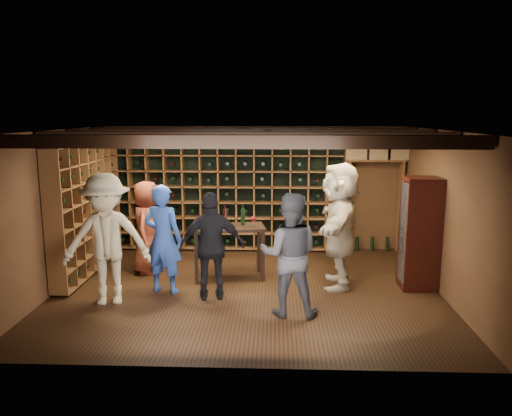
{
  "coord_description": "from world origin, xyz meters",
  "views": [
    {
      "loc": [
        0.44,
        -7.54,
        2.75
      ],
      "look_at": [
        0.13,
        0.2,
        1.28
      ],
      "focal_mm": 35.0,
      "sensor_mm": 36.0,
      "label": 1
    }
  ],
  "objects_px": {
    "guest_red_floral": "(147,227)",
    "guest_woman_black": "(212,246)",
    "man_blue_shirt": "(163,239)",
    "guest_khaki": "(107,239)",
    "tasting_table": "(228,232)",
    "guest_beige": "(339,225)",
    "man_grey_suit": "(289,255)",
    "display_cabinet": "(419,236)"
  },
  "relations": [
    {
      "from": "man_blue_shirt",
      "to": "guest_beige",
      "type": "relative_size",
      "value": 0.85
    },
    {
      "from": "guest_red_floral",
      "to": "guest_beige",
      "type": "bearing_deg",
      "value": -98.67
    },
    {
      "from": "guest_woman_black",
      "to": "display_cabinet",
      "type": "bearing_deg",
      "value": -177.21
    },
    {
      "from": "man_grey_suit",
      "to": "guest_beige",
      "type": "height_order",
      "value": "guest_beige"
    },
    {
      "from": "display_cabinet",
      "to": "tasting_table",
      "type": "distance_m",
      "value": 3.08
    },
    {
      "from": "man_grey_suit",
      "to": "display_cabinet",
      "type": "bearing_deg",
      "value": -145.42
    },
    {
      "from": "guest_woman_black",
      "to": "guest_beige",
      "type": "bearing_deg",
      "value": -169.14
    },
    {
      "from": "guest_khaki",
      "to": "guest_beige",
      "type": "bearing_deg",
      "value": 3.73
    },
    {
      "from": "man_grey_suit",
      "to": "guest_red_floral",
      "type": "xyz_separation_m",
      "value": [
        -2.43,
        1.78,
        -0.05
      ]
    },
    {
      "from": "guest_red_floral",
      "to": "tasting_table",
      "type": "bearing_deg",
      "value": -99.04
    },
    {
      "from": "guest_red_floral",
      "to": "display_cabinet",
      "type": "bearing_deg",
      "value": -96.63
    },
    {
      "from": "guest_red_floral",
      "to": "guest_woman_black",
      "type": "xyz_separation_m",
      "value": [
        1.3,
        -1.23,
        0.01
      ]
    },
    {
      "from": "guest_khaki",
      "to": "guest_woman_black",
      "type": "bearing_deg",
      "value": -2.22
    },
    {
      "from": "man_blue_shirt",
      "to": "guest_red_floral",
      "type": "distance_m",
      "value": 1.1
    },
    {
      "from": "man_blue_shirt",
      "to": "guest_beige",
      "type": "xyz_separation_m",
      "value": [
        2.75,
        0.41,
        0.15
      ]
    },
    {
      "from": "guest_beige",
      "to": "display_cabinet",
      "type": "bearing_deg",
      "value": 94.72
    },
    {
      "from": "guest_khaki",
      "to": "tasting_table",
      "type": "xyz_separation_m",
      "value": [
        1.65,
        1.2,
        -0.17
      ]
    },
    {
      "from": "man_blue_shirt",
      "to": "tasting_table",
      "type": "xyz_separation_m",
      "value": [
        0.94,
        0.71,
        -0.06
      ]
    },
    {
      "from": "man_grey_suit",
      "to": "guest_beige",
      "type": "xyz_separation_m",
      "value": [
        0.82,
        1.22,
        0.15
      ]
    },
    {
      "from": "guest_red_floral",
      "to": "guest_beige",
      "type": "relative_size",
      "value": 0.81
    },
    {
      "from": "display_cabinet",
      "to": "tasting_table",
      "type": "height_order",
      "value": "display_cabinet"
    },
    {
      "from": "guest_red_floral",
      "to": "guest_khaki",
      "type": "bearing_deg",
      "value": 173.12
    },
    {
      "from": "display_cabinet",
      "to": "man_blue_shirt",
      "type": "bearing_deg",
      "value": -174.99
    },
    {
      "from": "display_cabinet",
      "to": "man_grey_suit",
      "type": "bearing_deg",
      "value": -150.83
    },
    {
      "from": "guest_red_floral",
      "to": "guest_woman_black",
      "type": "relative_size",
      "value": 0.99
    },
    {
      "from": "display_cabinet",
      "to": "guest_woman_black",
      "type": "height_order",
      "value": "display_cabinet"
    },
    {
      "from": "man_blue_shirt",
      "to": "guest_beige",
      "type": "bearing_deg",
      "value": -156.97
    },
    {
      "from": "guest_red_floral",
      "to": "tasting_table",
      "type": "xyz_separation_m",
      "value": [
        1.44,
        -0.26,
        -0.02
      ]
    },
    {
      "from": "guest_red_floral",
      "to": "guest_khaki",
      "type": "distance_m",
      "value": 1.48
    },
    {
      "from": "guest_khaki",
      "to": "tasting_table",
      "type": "distance_m",
      "value": 2.05
    },
    {
      "from": "guest_khaki",
      "to": "tasting_table",
      "type": "relative_size",
      "value": 1.51
    },
    {
      "from": "guest_woman_black",
      "to": "guest_red_floral",
      "type": "bearing_deg",
      "value": -51.66
    },
    {
      "from": "guest_woman_black",
      "to": "tasting_table",
      "type": "bearing_deg",
      "value": -106.71
    },
    {
      "from": "display_cabinet",
      "to": "man_blue_shirt",
      "type": "distance_m",
      "value": 4.02
    },
    {
      "from": "display_cabinet",
      "to": "guest_beige",
      "type": "xyz_separation_m",
      "value": [
        -1.26,
        0.05,
        0.15
      ]
    },
    {
      "from": "guest_khaki",
      "to": "display_cabinet",
      "type": "bearing_deg",
      "value": -0.68
    },
    {
      "from": "man_grey_suit",
      "to": "guest_khaki",
      "type": "xyz_separation_m",
      "value": [
        -2.63,
        0.32,
        0.11
      ]
    },
    {
      "from": "display_cabinet",
      "to": "guest_red_floral",
      "type": "bearing_deg",
      "value": 172.15
    },
    {
      "from": "man_blue_shirt",
      "to": "guest_khaki",
      "type": "xyz_separation_m",
      "value": [
        -0.71,
        -0.49,
        0.11
      ]
    },
    {
      "from": "man_blue_shirt",
      "to": "tasting_table",
      "type": "bearing_deg",
      "value": -128.32
    },
    {
      "from": "tasting_table",
      "to": "guest_khaki",
      "type": "bearing_deg",
      "value": -153.87
    },
    {
      "from": "man_blue_shirt",
      "to": "tasting_table",
      "type": "distance_m",
      "value": 1.18
    }
  ]
}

